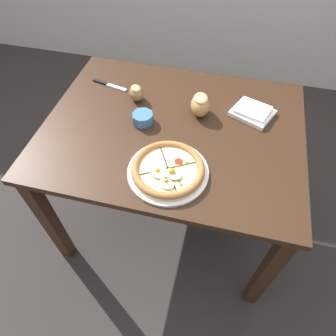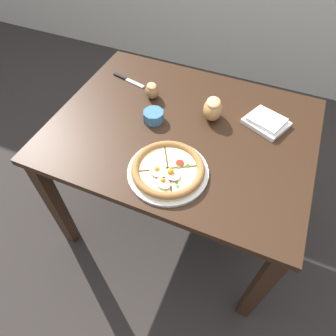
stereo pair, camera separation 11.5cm
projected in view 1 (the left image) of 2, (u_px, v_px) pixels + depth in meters
name	position (u px, v px, depth m)	size (l,w,h in m)	color
ground_plane	(171.00, 213.00, 1.94)	(12.00, 12.00, 0.00)	#2D2826
dining_table	(173.00, 144.00, 1.43)	(1.15, 0.90, 0.76)	#331E11
pizza	(168.00, 170.00, 1.16)	(0.32, 0.32, 0.06)	white
ramekin_bowl	(143.00, 118.00, 1.34)	(0.10, 0.10, 0.05)	teal
napkin_folded	(253.00, 112.00, 1.38)	(0.22, 0.21, 0.04)	white
bread_piece_near	(200.00, 104.00, 1.35)	(0.11, 0.13, 0.10)	#B27F47
bread_piece_mid	(136.00, 93.00, 1.43)	(0.10, 0.10, 0.07)	olive
knife_main	(109.00, 85.00, 1.53)	(0.20, 0.06, 0.01)	silver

